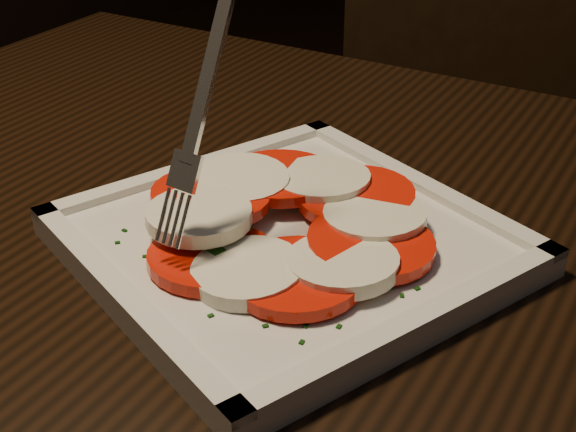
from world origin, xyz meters
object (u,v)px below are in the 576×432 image
(plate, at_px, (288,245))
(fork, at_px, (216,87))
(chair, at_px, (473,139))
(table, at_px, (392,421))

(plate, xyz_separation_m, fork, (-0.03, -0.03, 0.12))
(plate, bearing_deg, fork, -140.08)
(chair, height_order, fork, fork)
(chair, height_order, plate, chair)
(table, xyz_separation_m, plate, (-0.09, 0.01, 0.11))
(table, bearing_deg, chair, 104.81)
(chair, bearing_deg, table, -98.69)
(chair, bearing_deg, fork, -108.29)
(plate, bearing_deg, chair, 98.06)
(plate, relative_size, fork, 1.52)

